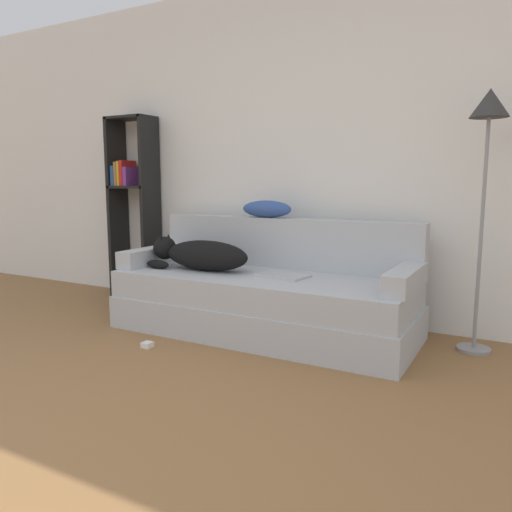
# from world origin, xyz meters

# --- Properties ---
(wall_back) EXTENTS (8.19, 0.06, 2.70)m
(wall_back) POSITION_xyz_m (0.00, 2.79, 1.35)
(wall_back) COLOR white
(wall_back) RESTS_ON ground_plane
(couch) EXTENTS (2.18, 0.88, 0.44)m
(couch) POSITION_xyz_m (-0.00, 2.15, 0.21)
(couch) COLOR #B2B7BC
(couch) RESTS_ON ground_plane
(couch_backrest) EXTENTS (2.14, 0.15, 0.39)m
(couch_backrest) POSITION_xyz_m (-0.00, 2.51, 0.63)
(couch_backrest) COLOR #B2B7BC
(couch_backrest) RESTS_ON couch
(couch_arm_left) EXTENTS (0.15, 0.69, 0.13)m
(couch_arm_left) POSITION_xyz_m (-1.02, 2.14, 0.50)
(couch_arm_left) COLOR #B2B7BC
(couch_arm_left) RESTS_ON couch
(couch_arm_right) EXTENTS (0.15, 0.69, 0.13)m
(couch_arm_right) POSITION_xyz_m (1.01, 2.14, 0.50)
(couch_arm_right) COLOR #B2B7BC
(couch_arm_right) RESTS_ON couch
(dog) EXTENTS (0.85, 0.29, 0.26)m
(dog) POSITION_xyz_m (-0.52, 2.10, 0.55)
(dog) COLOR black
(dog) RESTS_ON couch
(laptop) EXTENTS (0.37, 0.28, 0.02)m
(laptop) POSITION_xyz_m (0.16, 2.14, 0.44)
(laptop) COLOR #B7B7BC
(laptop) RESTS_ON couch
(throw_pillow) EXTENTS (0.42, 0.17, 0.13)m
(throw_pillow) POSITION_xyz_m (-0.15, 2.50, 0.89)
(throw_pillow) COLOR #335199
(throw_pillow) RESTS_ON couch_backrest
(bookshelf) EXTENTS (0.45, 0.26, 1.70)m
(bookshelf) POSITION_xyz_m (-1.65, 2.61, 0.96)
(bookshelf) COLOR black
(bookshelf) RESTS_ON ground_plane
(floor_lamp) EXTENTS (0.23, 0.23, 1.67)m
(floor_lamp) POSITION_xyz_m (1.40, 2.47, 1.37)
(floor_lamp) COLOR gray
(floor_lamp) RESTS_ON ground_plane
(power_adapter) EXTENTS (0.07, 0.07, 0.04)m
(power_adapter) POSITION_xyz_m (-0.53, 1.49, 0.02)
(power_adapter) COLOR white
(power_adapter) RESTS_ON ground_plane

